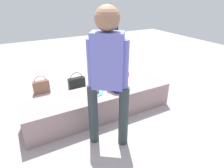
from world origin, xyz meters
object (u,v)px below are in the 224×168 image
object	(u,v)px
child_seated	(115,76)
adult_standing	(108,70)
water_bottle_near_gift	(97,95)
cake_box_white	(100,83)
party_cup_red	(66,104)
handbag_brown_canvas	(41,87)
gift_bag	(123,78)
handbag_black_leather	(77,83)
cake_plate	(96,92)

from	to	relation	value
child_seated	adult_standing	distance (m)	0.87
child_seated	adult_standing	size ratio (longest dim) A/B	0.29
water_bottle_near_gift	cake_box_white	bearing A→B (deg)	57.76
water_bottle_near_gift	party_cup_red	size ratio (longest dim) A/B	2.06
cake_box_white	adult_standing	bearing A→B (deg)	-111.71
cake_box_white	handbag_brown_canvas	xyz separation A→B (m)	(-1.14, 0.26, 0.07)
adult_standing	gift_bag	xyz separation A→B (m)	(1.08, 1.41, -0.87)
gift_bag	water_bottle_near_gift	distance (m)	0.85
child_seated	gift_bag	size ratio (longest dim) A/B	1.54
handbag_brown_canvas	handbag_black_leather	bearing A→B (deg)	-13.19
cake_box_white	gift_bag	bearing A→B (deg)	-17.02
gift_bag	party_cup_red	bearing A→B (deg)	-166.60
gift_bag	cake_box_white	bearing A→B (deg)	162.98
cake_plate	adult_standing	bearing A→B (deg)	-100.27
adult_standing	water_bottle_near_gift	xyz separation A→B (m)	(0.31, 1.06, -0.90)
handbag_black_leather	cake_plate	bearing A→B (deg)	-91.43
handbag_brown_canvas	cake_box_white	bearing A→B (deg)	-12.71
water_bottle_near_gift	handbag_brown_canvas	bearing A→B (deg)	138.05
adult_standing	gift_bag	distance (m)	1.98
child_seated	adult_standing	xyz separation A→B (m)	(-0.45, -0.62, 0.40)
party_cup_red	cake_box_white	bearing A→B (deg)	27.95
child_seated	adult_standing	world-z (taller)	adult_standing
cake_plate	water_bottle_near_gift	distance (m)	0.58
party_cup_red	handbag_brown_canvas	size ratio (longest dim) A/B	0.31
water_bottle_near_gift	handbag_black_leather	xyz separation A→B (m)	(-0.17, 0.59, 0.02)
handbag_brown_canvas	gift_bag	bearing A→B (deg)	-13.98
child_seated	cake_plate	distance (m)	0.39
adult_standing	handbag_black_leather	size ratio (longest dim) A/B	4.65
adult_standing	gift_bag	size ratio (longest dim) A/B	5.32
party_cup_red	handbag_brown_canvas	xyz separation A→B (m)	(-0.27, 0.72, 0.08)
child_seated	cake_plate	xyz separation A→B (m)	(-0.34, -0.01, -0.19)
water_bottle_near_gift	cake_box_white	world-z (taller)	water_bottle_near_gift
cake_plate	gift_bag	size ratio (longest dim) A/B	0.72
child_seated	handbag_black_leather	bearing A→B (deg)	106.89
party_cup_red	cake_box_white	xyz separation A→B (m)	(0.87, 0.46, 0.01)
gift_bag	water_bottle_near_gift	size ratio (longest dim) A/B	1.37
party_cup_red	handbag_black_leather	size ratio (longest dim) A/B	0.31
gift_bag	handbag_black_leather	bearing A→B (deg)	165.47
child_seated	handbag_brown_canvas	world-z (taller)	child_seated
handbag_brown_canvas	adult_standing	bearing A→B (deg)	-73.90
water_bottle_near_gift	handbag_black_leather	bearing A→B (deg)	106.11
adult_standing	party_cup_red	world-z (taller)	adult_standing
gift_bag	handbag_brown_canvas	size ratio (longest dim) A/B	0.86
cake_plate	cake_box_white	distance (m)	1.12
cake_box_white	handbag_brown_canvas	distance (m)	1.17
adult_standing	party_cup_red	xyz separation A→B (m)	(-0.25, 1.09, -0.95)
water_bottle_near_gift	child_seated	bearing A→B (deg)	-72.05
adult_standing	cake_box_white	distance (m)	1.91
gift_bag	water_bottle_near_gift	xyz separation A→B (m)	(-0.77, -0.35, -0.03)
child_seated	gift_bag	distance (m)	1.11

